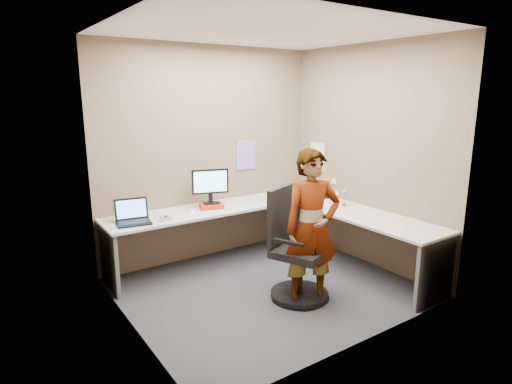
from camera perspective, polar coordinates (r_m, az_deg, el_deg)
ground at (r=4.86m, az=1.67°, el=-12.72°), size 3.00×3.00×0.00m
wall_back at (r=5.53m, az=-6.20°, el=5.05°), size 3.00×0.00×3.00m
wall_right at (r=5.45m, az=14.67°, el=4.59°), size 0.00×2.70×2.70m
wall_left at (r=3.77m, az=-16.96°, el=0.83°), size 0.00×2.70×2.70m
ceiling at (r=4.42m, az=1.91°, el=20.69°), size 3.00×3.00×0.00m
desk at (r=5.18m, az=3.12°, el=-4.09°), size 2.98×2.58×0.73m
paper_ream at (r=5.29m, az=-5.96°, el=-1.84°), size 0.33×0.28×0.06m
monitor at (r=5.24m, az=-6.12°, el=1.15°), size 0.44×0.20×0.43m
laptop at (r=4.87m, az=-16.11°, el=-3.18°), size 0.40×0.35×0.25m
trackball_mouse at (r=4.85m, az=-11.91°, el=-3.48°), size 0.12×0.08×0.07m
origami at (r=5.06m, az=-8.57°, el=-2.61°), size 0.10×0.10×0.06m
stapler at (r=5.83m, az=9.36°, el=-0.56°), size 0.15×0.04×0.05m
flower at (r=5.44m, az=11.71°, el=-0.40°), size 0.07×0.07×0.22m
calendar_purple at (r=5.81m, az=-1.33°, el=5.00°), size 0.30×0.01×0.40m
calendar_white at (r=6.08m, az=8.17°, el=4.76°), size 0.01×0.28×0.38m
sticky_note_a at (r=5.88m, az=10.37°, el=1.43°), size 0.01×0.07×0.07m
sticky_note_b at (r=5.94m, az=9.98°, el=0.29°), size 0.01×0.07×0.07m
sticky_note_c at (r=5.87m, az=10.79°, el=-0.12°), size 0.01×0.07×0.07m
sticky_note_d at (r=5.99m, az=9.35°, el=1.40°), size 0.01×0.07×0.07m
office_chair at (r=4.52m, az=5.12°, el=-8.29°), size 0.67×0.67×1.15m
person at (r=4.32m, az=7.45°, el=-4.81°), size 0.67×0.55×1.59m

